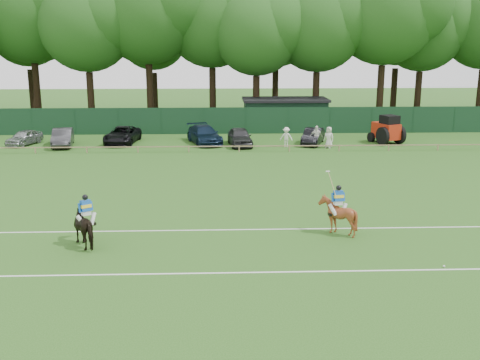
{
  "coord_description": "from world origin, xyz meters",
  "views": [
    {
      "loc": [
        -0.58,
        -25.77,
        8.52
      ],
      "look_at": [
        0.5,
        3.0,
        1.4
      ],
      "focal_mm": 42.0,
      "sensor_mm": 36.0,
      "label": 1
    }
  ],
  "objects_px": {
    "sedan_silver": "(24,137)",
    "suv_black": "(122,135)",
    "horse_chestnut": "(338,215)",
    "hatch_grey": "(240,137)",
    "sedan_grey": "(63,137)",
    "sedan_navy": "(204,135)",
    "polo_ball": "(444,266)",
    "estate_black": "(313,136)",
    "spectator_mid": "(316,136)",
    "spectator_right": "(329,137)",
    "spectator_left": "(286,137)",
    "tractor": "(387,130)",
    "utility_shed": "(285,113)",
    "horse_dark": "(87,226)"
  },
  "relations": [
    {
      "from": "suv_black",
      "to": "sedan_grey",
      "type": "bearing_deg",
      "value": -159.77
    },
    {
      "from": "horse_chestnut",
      "to": "hatch_grey",
      "type": "xyz_separation_m",
      "value": [
        -3.6,
        22.41,
        -0.11
      ]
    },
    {
      "from": "utility_shed",
      "to": "tractor",
      "type": "bearing_deg",
      "value": -47.9
    },
    {
      "from": "horse_chestnut",
      "to": "tractor",
      "type": "bearing_deg",
      "value": -119.92
    },
    {
      "from": "spectator_left",
      "to": "tractor",
      "type": "height_order",
      "value": "tractor"
    },
    {
      "from": "spectator_left",
      "to": "estate_black",
      "type": "bearing_deg",
      "value": 39.37
    },
    {
      "from": "horse_chestnut",
      "to": "hatch_grey",
      "type": "bearing_deg",
      "value": -89.29
    },
    {
      "from": "suv_black",
      "to": "spectator_mid",
      "type": "distance_m",
      "value": 16.53
    },
    {
      "from": "spectator_left",
      "to": "utility_shed",
      "type": "height_order",
      "value": "utility_shed"
    },
    {
      "from": "sedan_silver",
      "to": "suv_black",
      "type": "distance_m",
      "value": 8.18
    },
    {
      "from": "sedan_silver",
      "to": "sedan_navy",
      "type": "relative_size",
      "value": 0.72
    },
    {
      "from": "tractor",
      "to": "estate_black",
      "type": "bearing_deg",
      "value": 160.42
    },
    {
      "from": "estate_black",
      "to": "tractor",
      "type": "distance_m",
      "value": 6.42
    },
    {
      "from": "sedan_grey",
      "to": "spectator_right",
      "type": "xyz_separation_m",
      "value": [
        22.06,
        -1.64,
        0.14
      ]
    },
    {
      "from": "suv_black",
      "to": "estate_black",
      "type": "xyz_separation_m",
      "value": [
        16.32,
        -1.04,
        -0.03
      ]
    },
    {
      "from": "suv_black",
      "to": "estate_black",
      "type": "relative_size",
      "value": 1.24
    },
    {
      "from": "horse_dark",
      "to": "horse_chestnut",
      "type": "xyz_separation_m",
      "value": [
        11.01,
        1.12,
        0.0
      ]
    },
    {
      "from": "spectator_right",
      "to": "tractor",
      "type": "height_order",
      "value": "tractor"
    },
    {
      "from": "polo_ball",
      "to": "spectator_left",
      "type": "bearing_deg",
      "value": 96.92
    },
    {
      "from": "horse_chestnut",
      "to": "sedan_grey",
      "type": "bearing_deg",
      "value": -59.37
    },
    {
      "from": "sedan_silver",
      "to": "sedan_grey",
      "type": "bearing_deg",
      "value": 6.08
    },
    {
      "from": "suv_black",
      "to": "sedan_navy",
      "type": "height_order",
      "value": "sedan_navy"
    },
    {
      "from": "estate_black",
      "to": "sedan_grey",
      "type": "bearing_deg",
      "value": -160.57
    },
    {
      "from": "sedan_grey",
      "to": "polo_ball",
      "type": "relative_size",
      "value": 49.79
    },
    {
      "from": "horse_chestnut",
      "to": "suv_black",
      "type": "relative_size",
      "value": 0.34
    },
    {
      "from": "sedan_grey",
      "to": "utility_shed",
      "type": "distance_m",
      "value": 21.62
    },
    {
      "from": "spectator_mid",
      "to": "spectator_right",
      "type": "height_order",
      "value": "spectator_mid"
    },
    {
      "from": "sedan_grey",
      "to": "spectator_right",
      "type": "distance_m",
      "value": 22.12
    },
    {
      "from": "sedan_grey",
      "to": "horse_chestnut",
      "type": "bearing_deg",
      "value": -61.29
    },
    {
      "from": "sedan_silver",
      "to": "tractor",
      "type": "xyz_separation_m",
      "value": [
        30.89,
        -0.42,
        0.52
      ]
    },
    {
      "from": "sedan_silver",
      "to": "utility_shed",
      "type": "relative_size",
      "value": 0.45
    },
    {
      "from": "horse_dark",
      "to": "spectator_left",
      "type": "height_order",
      "value": "horse_dark"
    },
    {
      "from": "horse_dark",
      "to": "spectator_mid",
      "type": "distance_m",
      "value": 26.55
    },
    {
      "from": "horse_chestnut",
      "to": "sedan_navy",
      "type": "xyz_separation_m",
      "value": [
        -6.6,
        23.56,
        -0.1
      ]
    },
    {
      "from": "hatch_grey",
      "to": "spectator_left",
      "type": "xyz_separation_m",
      "value": [
        3.83,
        -0.74,
        0.07
      ]
    },
    {
      "from": "sedan_navy",
      "to": "spectator_right",
      "type": "height_order",
      "value": "spectator_right"
    },
    {
      "from": "spectator_mid",
      "to": "spectator_right",
      "type": "bearing_deg",
      "value": -36.07
    },
    {
      "from": "horse_chestnut",
      "to": "sedan_grey",
      "type": "height_order",
      "value": "horse_chestnut"
    },
    {
      "from": "horse_chestnut",
      "to": "tractor",
      "type": "height_order",
      "value": "tractor"
    },
    {
      "from": "horse_dark",
      "to": "utility_shed",
      "type": "distance_m",
      "value": 35.01
    },
    {
      "from": "horse_dark",
      "to": "spectator_right",
      "type": "height_order",
      "value": "spectator_right"
    },
    {
      "from": "horse_chestnut",
      "to": "spectator_mid",
      "type": "relative_size",
      "value": 0.98
    },
    {
      "from": "hatch_grey",
      "to": "spectator_mid",
      "type": "height_order",
      "value": "spectator_mid"
    },
    {
      "from": "sedan_navy",
      "to": "polo_ball",
      "type": "xyz_separation_m",
      "value": [
        9.95,
        -27.66,
        -0.71
      ]
    },
    {
      "from": "tractor",
      "to": "horse_dark",
      "type": "bearing_deg",
      "value": -150.55
    },
    {
      "from": "estate_black",
      "to": "polo_ball",
      "type": "xyz_separation_m",
      "value": [
        0.69,
        -26.98,
        -0.63
      ]
    },
    {
      "from": "sedan_grey",
      "to": "sedan_navy",
      "type": "bearing_deg",
      "value": -6.1
    },
    {
      "from": "sedan_grey",
      "to": "spectator_left",
      "type": "xyz_separation_m",
      "value": [
        18.63,
        -1.02,
        0.08
      ]
    },
    {
      "from": "sedan_silver",
      "to": "sedan_grey",
      "type": "height_order",
      "value": "sedan_grey"
    },
    {
      "from": "suv_black",
      "to": "utility_shed",
      "type": "bearing_deg",
      "value": 33.12
    }
  ]
}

